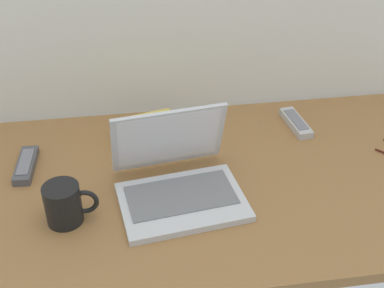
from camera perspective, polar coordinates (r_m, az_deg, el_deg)
desk at (r=1.39m, az=1.56°, el=-4.46°), size 1.60×0.76×0.03m
laptop at (r=1.31m, az=-1.63°, el=-3.94°), size 0.34×0.32×0.21m
coffee_mug at (r=1.26m, az=-14.02°, el=-6.44°), size 0.13×0.09×0.10m
remote_control_near at (r=1.63m, az=11.48°, el=2.35°), size 0.06×0.16×0.02m
remote_control_far at (r=1.49m, az=-17.99°, el=-2.24°), size 0.05×0.16×0.02m
book_stack at (r=1.53m, az=-4.68°, el=1.29°), size 0.21×0.19×0.05m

